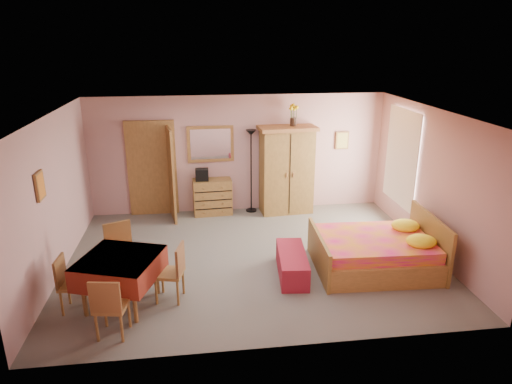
{
  "coord_description": "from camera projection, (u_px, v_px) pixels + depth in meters",
  "views": [
    {
      "loc": [
        -0.9,
        -7.31,
        3.78
      ],
      "look_at": [
        0.1,
        0.3,
        1.15
      ],
      "focal_mm": 32.0,
      "sensor_mm": 36.0,
      "label": 1
    }
  ],
  "objects": [
    {
      "name": "ceiling",
      "position": [
        252.0,
        113.0,
        7.35
      ],
      "size": [
        6.5,
        6.5,
        0.0
      ],
      "primitive_type": "plane",
      "rotation": [
        3.14,
        0.0,
        0.0
      ],
      "color": "brown",
      "rests_on": "wall_back"
    },
    {
      "name": "sunflower_vase",
      "position": [
        293.0,
        115.0,
        9.76
      ],
      "size": [
        0.19,
        0.19,
        0.47
      ],
      "primitive_type": "cube",
      "rotation": [
        0.0,
        0.0,
        0.01
      ],
      "color": "yellow",
      "rests_on": "wardrobe"
    },
    {
      "name": "stereo",
      "position": [
        202.0,
        175.0,
        9.91
      ],
      "size": [
        0.28,
        0.21,
        0.26
      ],
      "primitive_type": "cube",
      "rotation": [
        0.0,
        0.0,
        -0.01
      ],
      "color": "black",
      "rests_on": "chest_of_drawers"
    },
    {
      "name": "wall_right",
      "position": [
        432.0,
        182.0,
        8.17
      ],
      "size": [
        0.1,
        5.0,
        2.6
      ],
      "primitive_type": "cube",
      "color": "tan",
      "rests_on": "floor"
    },
    {
      "name": "chair_south",
      "position": [
        112.0,
        305.0,
        5.96
      ],
      "size": [
        0.46,
        0.46,
        0.89
      ],
      "primitive_type": "cube",
      "rotation": [
        0.0,
        0.0,
        -0.16
      ],
      "color": "#9E6935",
      "rests_on": "floor"
    },
    {
      "name": "chair_west",
      "position": [
        74.0,
        284.0,
        6.52
      ],
      "size": [
        0.41,
        0.41,
        0.84
      ],
      "primitive_type": "cube",
      "rotation": [
        0.0,
        0.0,
        -1.64
      ],
      "color": "#AB763A",
      "rests_on": "floor"
    },
    {
      "name": "picture_back",
      "position": [
        342.0,
        140.0,
        10.3
      ],
      "size": [
        0.3,
        0.04,
        0.4
      ],
      "primitive_type": "cube",
      "color": "#D8BF59",
      "rests_on": "wall_back"
    },
    {
      "name": "chair_east",
      "position": [
        169.0,
        272.0,
        6.79
      ],
      "size": [
        0.48,
        0.48,
        0.89
      ],
      "primitive_type": "cube",
      "rotation": [
        0.0,
        0.0,
        1.34
      ],
      "color": "olive",
      "rests_on": "floor"
    },
    {
      "name": "floor_lamp",
      "position": [
        251.0,
        172.0,
        10.11
      ],
      "size": [
        0.3,
        0.3,
        1.87
      ],
      "primitive_type": "cube",
      "rotation": [
        0.0,
        0.0,
        0.32
      ],
      "color": "black",
      "rests_on": "floor"
    },
    {
      "name": "picture_left",
      "position": [
        40.0,
        186.0,
        6.68
      ],
      "size": [
        0.04,
        0.32,
        0.42
      ],
      "primitive_type": "cube",
      "color": "orange",
      "rests_on": "wall_left"
    },
    {
      "name": "window",
      "position": [
        402.0,
        157.0,
        9.25
      ],
      "size": [
        0.08,
        1.4,
        1.95
      ],
      "primitive_type": "cube",
      "color": "white",
      "rests_on": "wall_right"
    },
    {
      "name": "floor",
      "position": [
        253.0,
        258.0,
        8.19
      ],
      "size": [
        6.5,
        6.5,
        0.0
      ],
      "primitive_type": "plane",
      "color": "slate",
      "rests_on": "ground"
    },
    {
      "name": "wall_mirror",
      "position": [
        211.0,
        144.0,
        9.95
      ],
      "size": [
        1.02,
        0.09,
        0.8
      ],
      "primitive_type": "cube",
      "rotation": [
        0.0,
        0.0,
        0.03
      ],
      "color": "white",
      "rests_on": "wall_back"
    },
    {
      "name": "dining_table",
      "position": [
        121.0,
        281.0,
        6.66
      ],
      "size": [
        1.34,
        1.34,
        0.77
      ],
      "primitive_type": "cube",
      "rotation": [
        0.0,
        0.0,
        -0.33
      ],
      "color": "maroon",
      "rests_on": "floor"
    },
    {
      "name": "chest_of_drawers",
      "position": [
        213.0,
        197.0,
        10.13
      ],
      "size": [
        0.87,
        0.47,
        0.8
      ],
      "primitive_type": "cube",
      "rotation": [
        0.0,
        0.0,
        0.06
      ],
      "color": "olive",
      "rests_on": "floor"
    },
    {
      "name": "wall_front",
      "position": [
        278.0,
        256.0,
        5.43
      ],
      "size": [
        6.5,
        0.1,
        2.6
      ],
      "primitive_type": "cube",
      "color": "tan",
      "rests_on": "floor"
    },
    {
      "name": "bench",
      "position": [
        292.0,
        264.0,
        7.56
      ],
      "size": [
        0.56,
        1.24,
        0.4
      ],
      "primitive_type": "cube",
      "rotation": [
        0.0,
        0.0,
        -0.1
      ],
      "color": "maroon",
      "rests_on": "floor"
    },
    {
      "name": "bed",
      "position": [
        375.0,
        243.0,
        7.71
      ],
      "size": [
        2.08,
        1.67,
        0.93
      ],
      "primitive_type": "cube",
      "rotation": [
        0.0,
        0.0,
        -0.04
      ],
      "color": "#E31676",
      "rests_on": "floor"
    },
    {
      "name": "doorway",
      "position": [
        152.0,
        169.0,
        9.94
      ],
      "size": [
        1.06,
        0.12,
        2.15
      ],
      "primitive_type": "cube",
      "color": "#9E6B35",
      "rests_on": "floor"
    },
    {
      "name": "wall_back",
      "position": [
        239.0,
        154.0,
        10.12
      ],
      "size": [
        6.5,
        0.1,
        2.6
      ],
      "primitive_type": "cube",
      "color": "tan",
      "rests_on": "floor"
    },
    {
      "name": "wall_left",
      "position": [
        53.0,
        198.0,
        7.37
      ],
      "size": [
        0.1,
        5.0,
        2.6
      ],
      "primitive_type": "cube",
      "color": "tan",
      "rests_on": "floor"
    },
    {
      "name": "chair_north",
      "position": [
        123.0,
        254.0,
        7.29
      ],
      "size": [
        0.58,
        0.58,
        0.96
      ],
      "primitive_type": "cube",
      "rotation": [
        0.0,
        0.0,
        3.56
      ],
      "color": "#A76C38",
      "rests_on": "floor"
    },
    {
      "name": "wardrobe",
      "position": [
        287.0,
        170.0,
        10.08
      ],
      "size": [
        1.29,
        0.74,
        1.95
      ],
      "primitive_type": "cube",
      "rotation": [
        0.0,
        0.0,
        0.08
      ],
      "color": "olive",
      "rests_on": "floor"
    }
  ]
}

